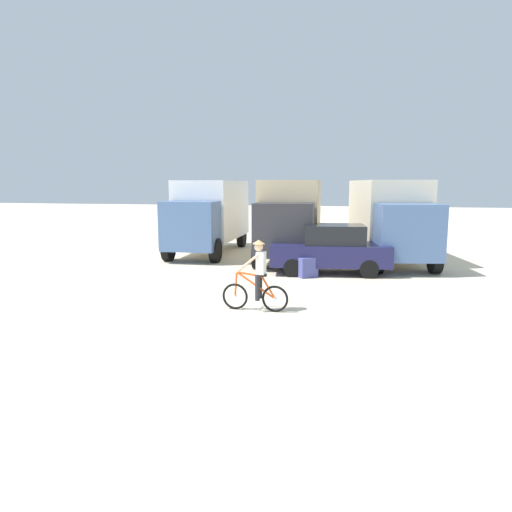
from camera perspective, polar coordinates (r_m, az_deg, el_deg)
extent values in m
plane|color=beige|center=(10.35, -6.42, -9.34)|extent=(120.00, 120.00, 0.00)
cube|color=white|center=(22.71, -5.21, 5.64)|extent=(2.53, 5.26, 2.70)
cube|color=#4C6B9E|center=(19.50, -7.93, 3.62)|extent=(2.24, 1.56, 2.00)
cube|color=black|center=(18.82, -8.63, 4.49)|extent=(2.03, 0.13, 0.80)
cylinder|color=black|center=(19.41, -4.92, 0.68)|extent=(0.35, 1.01, 1.00)
cylinder|color=black|center=(20.06, -10.54, 0.82)|extent=(0.35, 1.01, 1.00)
cylinder|color=black|center=(24.22, -1.74, 2.30)|extent=(0.35, 1.01, 1.00)
cylinder|color=black|center=(24.74, -6.37, 2.38)|extent=(0.35, 1.01, 1.00)
cube|color=#CCB78E|center=(21.01, 4.34, 5.40)|extent=(2.67, 5.32, 2.70)
cube|color=#2D2D33|center=(17.68, 3.38, 3.17)|extent=(2.28, 1.61, 2.00)
cube|color=black|center=(16.95, 3.15, 4.12)|extent=(2.03, 0.19, 0.80)
cylinder|color=black|center=(17.83, 6.65, -0.07)|extent=(0.37, 1.02, 1.00)
cylinder|color=black|center=(18.03, 0.16, 0.09)|extent=(0.37, 1.02, 1.00)
cylinder|color=black|center=(22.77, 7.21, 1.82)|extent=(0.37, 1.02, 1.00)
cylinder|color=black|center=(22.93, 2.11, 1.93)|extent=(0.37, 1.02, 1.00)
cube|color=beige|center=(20.86, 15.49, 5.09)|extent=(3.26, 5.54, 2.70)
cube|color=#4C6B9E|center=(17.61, 17.93, 2.74)|extent=(2.43, 1.86, 2.00)
cube|color=black|center=(16.91, 18.62, 3.67)|extent=(2.01, 0.43, 0.80)
cylinder|color=black|center=(18.13, 20.80, -0.43)|extent=(0.49, 1.04, 1.00)
cylinder|color=black|center=(17.59, 14.49, -0.41)|extent=(0.49, 1.04, 1.00)
cylinder|color=black|center=(22.87, 16.87, 1.55)|extent=(0.49, 1.04, 1.00)
cylinder|color=black|center=(22.44, 11.82, 1.61)|extent=(0.49, 1.04, 1.00)
cube|color=#1E1E4C|center=(17.16, 8.85, 0.22)|extent=(4.38, 2.25, 0.76)
cube|color=black|center=(17.08, 9.41, 2.61)|extent=(2.27, 1.84, 0.68)
cylinder|color=black|center=(16.42, 4.45, -1.42)|extent=(0.66, 0.29, 0.64)
cylinder|color=black|center=(17.96, 4.53, -0.55)|extent=(0.66, 0.29, 0.64)
cylinder|color=black|center=(16.59, 13.48, -1.53)|extent=(0.66, 0.29, 0.64)
cylinder|color=black|center=(18.11, 12.80, -0.66)|extent=(0.66, 0.29, 0.64)
torus|color=black|center=(12.17, -2.54, -4.89)|extent=(0.68, 0.09, 0.68)
cylinder|color=silver|center=(12.17, -2.54, -4.89)|extent=(0.08, 0.08, 0.08)
torus|color=black|center=(11.91, 2.31, -5.19)|extent=(0.68, 0.09, 0.68)
cylinder|color=silver|center=(11.91, 2.31, -5.19)|extent=(0.08, 0.08, 0.08)
cylinder|color=#E05119|center=(11.95, -0.02, -3.56)|extent=(1.03, 0.09, 0.68)
cylinder|color=#E05119|center=(11.94, -0.83, -2.20)|extent=(0.66, 0.08, 0.13)
cylinder|color=#E05119|center=(11.89, 1.51, -3.83)|extent=(0.39, 0.07, 0.59)
cylinder|color=#E05119|center=(12.09, -2.44, -3.42)|extent=(0.10, 0.05, 0.64)
cylinder|color=silver|center=(12.02, -2.33, -1.94)|extent=(0.06, 0.52, 0.04)
cube|color=black|center=(11.86, 0.70, -2.32)|extent=(0.24, 0.13, 0.06)
cube|color=silver|center=(11.81, 0.61, -0.84)|extent=(0.21, 0.33, 0.56)
sphere|color=beige|center=(11.77, 0.33, 1.09)|extent=(0.22, 0.22, 0.22)
cone|color=tan|center=(11.75, 0.33, 1.72)|extent=(0.32, 0.32, 0.10)
cylinder|color=#26262B|center=(11.82, 0.17, -3.85)|extent=(0.12, 0.12, 0.66)
cylinder|color=#26262B|center=(12.07, 0.48, -3.59)|extent=(0.12, 0.12, 0.66)
cylinder|color=beige|center=(11.73, -1.20, -0.99)|extent=(0.63, 0.07, 0.53)
cylinder|color=beige|center=(12.07, -0.74, -0.71)|extent=(0.63, 0.12, 0.53)
cube|color=#4C5199|center=(16.46, 6.09, -1.33)|extent=(0.84, 0.83, 0.69)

